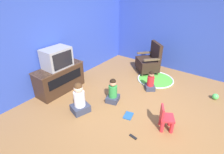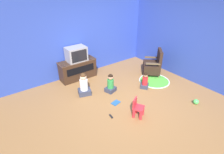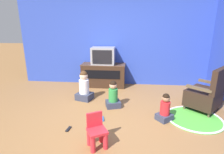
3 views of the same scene
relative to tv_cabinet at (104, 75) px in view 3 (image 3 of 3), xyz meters
name	(u,v)px [view 3 (image 3 of 3)]	position (x,y,z in m)	size (l,w,h in m)	color
ground_plane	(115,125)	(0.51, -2.09, -0.34)	(30.00, 30.00, 0.00)	olive
wall_back	(115,37)	(0.30, 0.32, 1.05)	(5.58, 0.12, 2.77)	#2D47B2
tv_cabinet	(104,75)	(0.00, 0.00, 0.00)	(1.24, 0.49, 0.66)	#382316
television	(103,56)	(0.00, -0.01, 0.55)	(0.64, 0.46, 0.47)	#939399
black_armchair	(206,94)	(2.30, -1.33, 0.01)	(0.86, 0.86, 0.93)	brown
yellow_kid_chair	(97,133)	(0.28, -2.68, -0.13)	(0.35, 0.34, 0.50)	red
play_mat	(194,118)	(1.97, -1.74, -0.33)	(1.03, 1.03, 0.04)	green
child_watching_left	(165,109)	(1.40, -1.83, -0.11)	(0.35, 0.35, 0.53)	#33384C
child_watching_center	(84,87)	(-0.31, -1.02, -0.04)	(0.43, 0.40, 0.70)	#33384C
child_watching_right	(113,96)	(0.40, -1.36, -0.09)	(0.36, 0.34, 0.59)	#33384C
book	(98,119)	(0.16, -1.94, -0.33)	(0.27, 0.21, 0.02)	#235699
remote_control	(68,129)	(-0.27, -2.31, -0.33)	(0.06, 0.15, 0.02)	black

